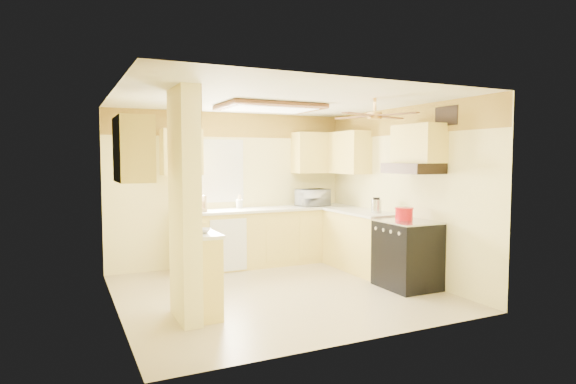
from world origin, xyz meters
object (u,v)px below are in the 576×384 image
bowl (202,231)px  kettle (376,206)px  microwave (313,198)px  stove (407,254)px  dutch_oven (404,214)px

bowl → kettle: 2.98m
bowl → kettle: bearing=15.2°
microwave → bowl: microwave is taller
stove → kettle: (0.04, 0.76, 0.59)m
stove → dutch_oven: size_ratio=3.58×
kettle → stove: bearing=-92.7°
stove → dutch_oven: (0.02, 0.10, 0.54)m
stove → dutch_oven: bearing=81.2°
microwave → dutch_oven: microwave is taller
dutch_oven → stove: bearing=-98.8°
kettle → dutch_oven: bearing=-91.8°
microwave → bowl: (-2.53, -2.13, -0.12)m
stove → bowl: size_ratio=4.55×
stove → microwave: microwave is taller
bowl → dutch_oven: (2.85, 0.12, 0.04)m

